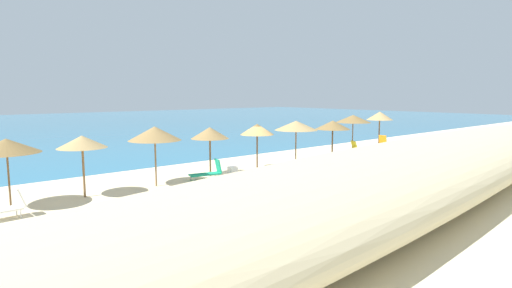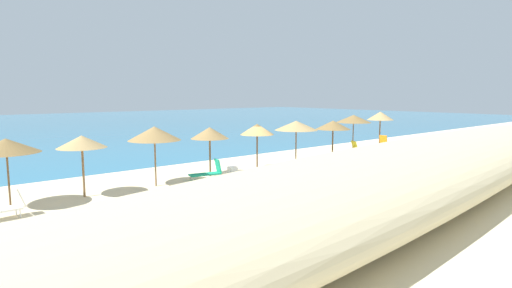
{
  "view_description": "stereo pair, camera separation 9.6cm",
  "coord_description": "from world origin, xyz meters",
  "px_view_note": "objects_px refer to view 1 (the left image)",
  "views": [
    {
      "loc": [
        -14.67,
        -17.1,
        4.38
      ],
      "look_at": [
        0.78,
        0.75,
        1.46
      ],
      "focal_mm": 28.63,
      "sensor_mm": 36.0,
      "label": 1
    },
    {
      "loc": [
        -14.6,
        -17.16,
        4.38
      ],
      "look_at": [
        0.78,
        0.75,
        1.46
      ],
      "focal_mm": 28.63,
      "sensor_mm": 36.0,
      "label": 2
    }
  ],
  "objects_px": {
    "beach_umbrella_7": "(333,125)",
    "beach_umbrella_9": "(380,116)",
    "beach_umbrella_4": "(210,133)",
    "cooler_box": "(233,170)",
    "beach_umbrella_5": "(257,129)",
    "lounge_chair_0": "(5,206)",
    "beach_umbrella_6": "(296,126)",
    "beach_umbrella_8": "(353,119)",
    "beach_umbrella_3": "(155,134)",
    "beach_umbrella_2": "(82,142)",
    "lounge_chair_1": "(209,172)",
    "lounge_chair_2": "(348,151)",
    "lounge_chair_3": "(380,145)",
    "beach_umbrella_1": "(6,146)"
  },
  "relations": [
    {
      "from": "beach_umbrella_7",
      "to": "cooler_box",
      "type": "bearing_deg",
      "value": 176.07
    },
    {
      "from": "beach_umbrella_5",
      "to": "lounge_chair_3",
      "type": "distance_m",
      "value": 12.57
    },
    {
      "from": "beach_umbrella_8",
      "to": "lounge_chair_3",
      "type": "relative_size",
      "value": 1.68
    },
    {
      "from": "beach_umbrella_6",
      "to": "beach_umbrella_7",
      "type": "height_order",
      "value": "beach_umbrella_6"
    },
    {
      "from": "beach_umbrella_3",
      "to": "beach_umbrella_5",
      "type": "height_order",
      "value": "beach_umbrella_3"
    },
    {
      "from": "lounge_chair_1",
      "to": "lounge_chair_2",
      "type": "relative_size",
      "value": 0.97
    },
    {
      "from": "beach_umbrella_3",
      "to": "beach_umbrella_6",
      "type": "distance_m",
      "value": 9.57
    },
    {
      "from": "lounge_chair_2",
      "to": "lounge_chair_3",
      "type": "height_order",
      "value": "lounge_chair_2"
    },
    {
      "from": "beach_umbrella_5",
      "to": "lounge_chair_0",
      "type": "distance_m",
      "value": 13.15
    },
    {
      "from": "beach_umbrella_7",
      "to": "beach_umbrella_8",
      "type": "bearing_deg",
      "value": 11.15
    },
    {
      "from": "beach_umbrella_9",
      "to": "beach_umbrella_7",
      "type": "bearing_deg",
      "value": -174.89
    },
    {
      "from": "beach_umbrella_1",
      "to": "lounge_chair_3",
      "type": "xyz_separation_m",
      "value": [
        24.97,
        -0.17,
        -2.01
      ]
    },
    {
      "from": "beach_umbrella_2",
      "to": "beach_umbrella_4",
      "type": "relative_size",
      "value": 1.0
    },
    {
      "from": "beach_umbrella_5",
      "to": "lounge_chair_3",
      "type": "height_order",
      "value": "beach_umbrella_5"
    },
    {
      "from": "beach_umbrella_7",
      "to": "beach_umbrella_9",
      "type": "height_order",
      "value": "beach_umbrella_9"
    },
    {
      "from": "beach_umbrella_7",
      "to": "lounge_chair_2",
      "type": "xyz_separation_m",
      "value": [
        0.81,
        -0.69,
        -1.78
      ]
    },
    {
      "from": "beach_umbrella_2",
      "to": "lounge_chair_2",
      "type": "relative_size",
      "value": 1.48
    },
    {
      "from": "beach_umbrella_9",
      "to": "lounge_chair_3",
      "type": "height_order",
      "value": "beach_umbrella_9"
    },
    {
      "from": "beach_umbrella_6",
      "to": "beach_umbrella_8",
      "type": "xyz_separation_m",
      "value": [
        6.47,
        0.41,
        0.14
      ]
    },
    {
      "from": "cooler_box",
      "to": "beach_umbrella_1",
      "type": "bearing_deg",
      "value": -178.81
    },
    {
      "from": "cooler_box",
      "to": "beach_umbrella_2",
      "type": "bearing_deg",
      "value": -178.37
    },
    {
      "from": "beach_umbrella_3",
      "to": "beach_umbrella_6",
      "type": "xyz_separation_m",
      "value": [
        9.57,
        -0.01,
        -0.11
      ]
    },
    {
      "from": "beach_umbrella_2",
      "to": "beach_umbrella_5",
      "type": "relative_size",
      "value": 0.99
    },
    {
      "from": "beach_umbrella_4",
      "to": "beach_umbrella_9",
      "type": "xyz_separation_m",
      "value": [
        16.18,
        0.1,
        0.32
      ]
    },
    {
      "from": "lounge_chair_0",
      "to": "cooler_box",
      "type": "xyz_separation_m",
      "value": [
        11.25,
        1.6,
        -0.3
      ]
    },
    {
      "from": "beach_umbrella_7",
      "to": "beach_umbrella_9",
      "type": "xyz_separation_m",
      "value": [
        6.56,
        0.59,
        0.36
      ]
    },
    {
      "from": "lounge_chair_2",
      "to": "cooler_box",
      "type": "relative_size",
      "value": 3.95
    },
    {
      "from": "beach_umbrella_9",
      "to": "lounge_chair_2",
      "type": "height_order",
      "value": "beach_umbrella_9"
    },
    {
      "from": "beach_umbrella_4",
      "to": "lounge_chair_1",
      "type": "xyz_separation_m",
      "value": [
        -0.52,
        -0.6,
        -1.93
      ]
    },
    {
      "from": "lounge_chair_0",
      "to": "lounge_chair_3",
      "type": "xyz_separation_m",
      "value": [
        25.36,
        1.21,
        -0.04
      ]
    },
    {
      "from": "beach_umbrella_8",
      "to": "lounge_chair_1",
      "type": "distance_m",
      "value": 13.45
    },
    {
      "from": "beach_umbrella_4",
      "to": "cooler_box",
      "type": "xyz_separation_m",
      "value": [
        1.54,
        0.07,
        -2.15
      ]
    },
    {
      "from": "beach_umbrella_9",
      "to": "lounge_chair_1",
      "type": "relative_size",
      "value": 1.73
    },
    {
      "from": "beach_umbrella_3",
      "to": "beach_umbrella_5",
      "type": "distance_m",
      "value": 6.53
    },
    {
      "from": "lounge_chair_2",
      "to": "beach_umbrella_6",
      "type": "bearing_deg",
      "value": 105.35
    },
    {
      "from": "beach_umbrella_2",
      "to": "lounge_chair_0",
      "type": "xyz_separation_m",
      "value": [
        -3.14,
        -1.37,
        -1.9
      ]
    },
    {
      "from": "beach_umbrella_7",
      "to": "lounge_chair_3",
      "type": "relative_size",
      "value": 1.53
    },
    {
      "from": "lounge_chair_3",
      "to": "cooler_box",
      "type": "distance_m",
      "value": 14.12
    },
    {
      "from": "beach_umbrella_4",
      "to": "lounge_chair_3",
      "type": "height_order",
      "value": "beach_umbrella_4"
    },
    {
      "from": "beach_umbrella_3",
      "to": "lounge_chair_3",
      "type": "relative_size",
      "value": 1.69
    },
    {
      "from": "beach_umbrella_2",
      "to": "lounge_chair_2",
      "type": "bearing_deg",
      "value": -3.41
    },
    {
      "from": "beach_umbrella_8",
      "to": "beach_umbrella_6",
      "type": "bearing_deg",
      "value": -176.34
    },
    {
      "from": "beach_umbrella_1",
      "to": "lounge_chair_3",
      "type": "height_order",
      "value": "beach_umbrella_1"
    },
    {
      "from": "beach_umbrella_7",
      "to": "lounge_chair_2",
      "type": "relative_size",
      "value": 1.45
    },
    {
      "from": "lounge_chair_3",
      "to": "cooler_box",
      "type": "bearing_deg",
      "value": 82.63
    },
    {
      "from": "beach_umbrella_2",
      "to": "beach_umbrella_9",
      "type": "distance_m",
      "value": 22.75
    },
    {
      "from": "beach_umbrella_1",
      "to": "beach_umbrella_7",
      "type": "bearing_deg",
      "value": -1.0
    },
    {
      "from": "beach_umbrella_2",
      "to": "beach_umbrella_3",
      "type": "xyz_separation_m",
      "value": [
        3.27,
        -0.11,
        0.16
      ]
    },
    {
      "from": "beach_umbrella_5",
      "to": "beach_umbrella_4",
      "type": "bearing_deg",
      "value": 178.34
    },
    {
      "from": "lounge_chair_3",
      "to": "beach_umbrella_9",
      "type": "bearing_deg",
      "value": -56.87
    }
  ]
}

